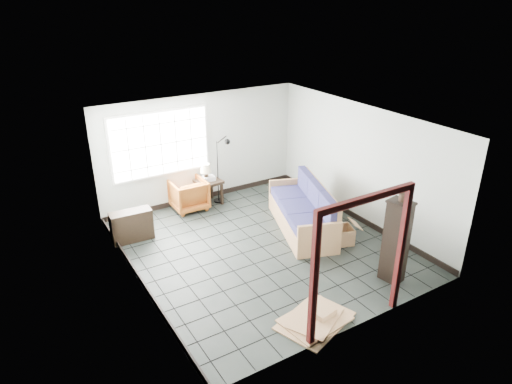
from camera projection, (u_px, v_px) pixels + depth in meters
ground at (262, 247)px, 9.20m from camera, size 5.50×5.50×0.00m
room_shell at (262, 169)px, 8.54m from camera, size 5.02×5.52×2.61m
window_panel at (160, 144)px, 10.18m from camera, size 2.32×0.08×1.52m
doorway_trim at (362, 247)px, 6.53m from camera, size 1.80×0.08×2.20m
futon_sofa at (305, 213)px, 9.76m from camera, size 1.61×2.51×1.04m
armchair at (188, 193)px, 10.66m from camera, size 0.78×0.73×0.80m
side_table at (209, 184)px, 10.87m from camera, size 0.62×0.62×0.61m
table_lamp at (206, 169)px, 10.70m from camera, size 0.31×0.31×0.42m
projector at (209, 178)px, 10.80m from camera, size 0.30×0.25×0.10m
floor_lamp at (223, 167)px, 10.86m from camera, size 0.46×0.28×1.64m
console_shelf at (132, 226)px, 9.34m from camera, size 0.85×0.36×0.65m
tall_shelf at (396, 241)px, 7.87m from camera, size 0.39×0.47×1.54m
pot at (404, 197)px, 7.57m from camera, size 0.22×0.22×0.13m
open_box at (340, 235)px, 9.30m from camera, size 0.92×0.65×0.47m
cardboard_pile at (316, 319)px, 7.14m from camera, size 1.36×1.15×0.17m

